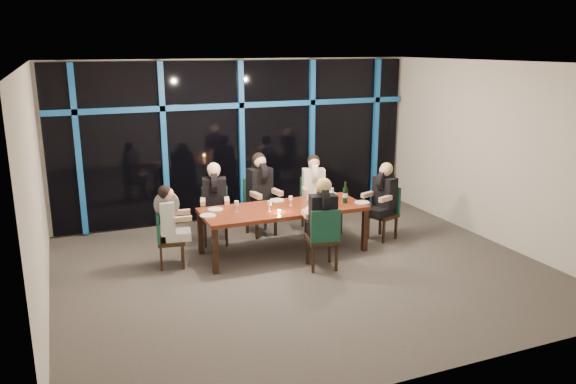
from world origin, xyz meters
The scene contains 29 objects.
room centered at (0.00, 0.00, 2.02)m, with size 7.04×7.00×3.02m.
window_wall centered at (0.01, 2.93, 1.55)m, with size 6.86×0.43×2.94m.
dining_table centered at (0.00, 0.80, 0.68)m, with size 2.60×1.00×0.75m.
chair_far_left centered at (-0.87, 1.70, 0.52)m, with size 0.53×0.53×0.94m.
chair_far_mid centered at (-0.04, 1.85, 0.55)m, with size 0.52×0.52×0.99m.
chair_far_right centered at (0.96, 1.74, 0.52)m, with size 0.53×0.53×0.93m.
chair_end_left centered at (-1.85, 0.90, 0.48)m, with size 0.46×0.46×0.86m.
chair_end_right centered at (1.89, 0.78, 0.51)m, with size 0.54×0.54×0.91m.
chair_near_mid centered at (0.27, -0.10, 0.53)m, with size 0.51×0.51×0.95m.
diner_far_left centered at (-0.89, 1.62, 0.89)m, with size 0.53×0.63×0.91m.
diner_far_mid centered at (-0.03, 1.77, 0.95)m, with size 0.53×0.65×0.97m.
diner_far_right centered at (0.94, 1.67, 0.89)m, with size 0.53×0.63×0.91m.
diner_end_left centered at (-1.78, 0.89, 0.82)m, with size 0.56×0.46×0.84m.
diner_end_right centered at (1.81, 0.75, 0.87)m, with size 0.62×0.55×0.88m.
diner_near_mid centered at (0.29, -0.02, 0.91)m, with size 0.51×0.63×0.92m.
plate_far_left centered at (-1.03, 1.08, 0.76)m, with size 0.24×0.24×0.01m, color white.
plate_far_mid centered at (0.05, 1.21, 0.76)m, with size 0.24×0.24×0.01m, color white.
plate_far_right centered at (0.79, 1.12, 0.76)m, with size 0.24×0.24×0.01m, color white.
plate_end_left centered at (-1.22, 0.80, 0.76)m, with size 0.24×0.24×0.01m, color white.
plate_end_right centered at (1.28, 0.56, 0.76)m, with size 0.24×0.24×0.01m, color white.
plate_near_mid centered at (0.39, 0.53, 0.76)m, with size 0.24×0.24×0.01m, color white.
wine_bottle centered at (1.03, 0.66, 0.89)m, with size 0.08×0.08×0.36m.
water_pitcher centered at (0.75, 0.57, 0.86)m, with size 0.13×0.12×0.22m.
tea_light centered at (-0.15, 0.59, 0.77)m, with size 0.06×0.06×0.03m, color #F39F49.
wine_glass_a centered at (-0.28, 0.68, 0.87)m, with size 0.06×0.06×0.17m.
wine_glass_b centered at (0.15, 0.86, 0.86)m, with size 0.06×0.06×0.16m.
wine_glass_c centered at (0.40, 0.70, 0.88)m, with size 0.07×0.07×0.17m.
wine_glass_d centered at (-0.75, 0.84, 0.88)m, with size 0.07×0.07×0.18m.
wine_glass_e centered at (0.94, 0.98, 0.88)m, with size 0.07×0.07×0.18m.
Camera 1 is at (-3.17, -7.10, 3.23)m, focal length 35.00 mm.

